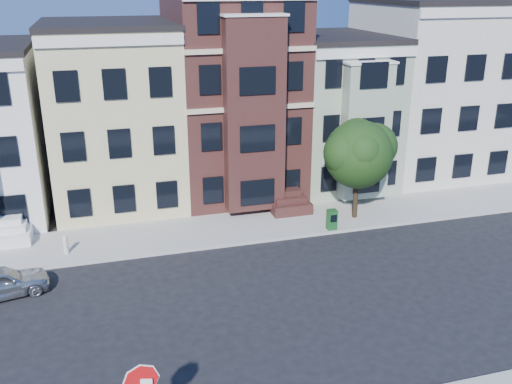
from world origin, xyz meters
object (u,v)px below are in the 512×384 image
object	(u,v)px
parked_car	(0,283)
newspaper_box	(332,220)
fire_hydrant	(66,247)
street_tree	(358,159)

from	to	relation	value
parked_car	newspaper_box	xyz separation A→B (m)	(15.74, 2.26, 0.03)
fire_hydrant	street_tree	bearing A→B (deg)	1.19
newspaper_box	fire_hydrant	xyz separation A→B (m)	(-13.23, 0.87, -0.18)
newspaper_box	street_tree	bearing A→B (deg)	33.31
parked_car	fire_hydrant	xyz separation A→B (m)	(2.51, 3.13, -0.14)
parked_car	street_tree	bearing A→B (deg)	-91.11
street_tree	fire_hydrant	xyz separation A→B (m)	(-15.11, -0.31, -2.98)
newspaper_box	fire_hydrant	distance (m)	13.26
parked_car	fire_hydrant	bearing A→B (deg)	-50.91
parked_car	newspaper_box	bearing A→B (deg)	-93.99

